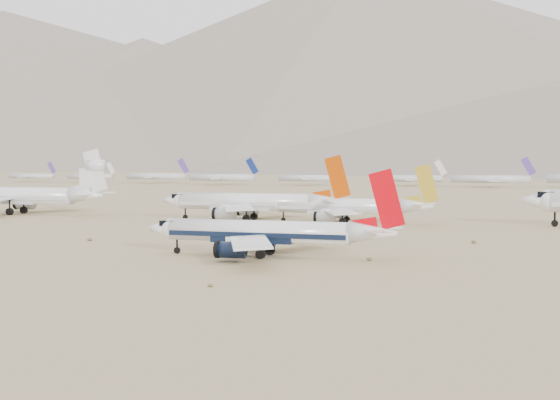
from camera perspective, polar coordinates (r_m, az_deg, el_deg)
name	(u,v)px	position (r m, az deg, el deg)	size (l,w,h in m)	color
ground	(213,256)	(122.69, -4.90, -4.11)	(7000.00, 7000.00, 0.00)	#8D7552
main_airliner	(269,233)	(120.60, -0.82, -2.40)	(39.15, 38.24, 13.82)	white
row2_gold_tail	(347,207)	(184.30, 4.91, -0.50)	(39.72, 38.84, 14.14)	white
row2_orange_tail	(252,202)	(190.98, -2.03, -0.18)	(45.53, 44.54, 16.24)	white
row2_white_trijet	(21,195)	(225.22, -18.44, 0.32)	(50.81, 49.66, 18.01)	white
distant_storage_row	(412,178)	(446.06, 9.60, 1.58)	(526.56, 58.69, 16.25)	silver
mountain_range	(530,77)	(1769.92, 17.82, 8.54)	(7354.00, 3024.00, 470.00)	slate
desert_scrub	(56,275)	(104.33, -16.07, -5.31)	(247.37, 121.67, 0.63)	brown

